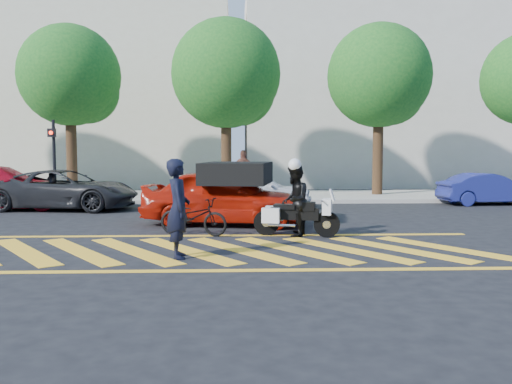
{
  "coord_description": "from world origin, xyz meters",
  "views": [
    {
      "loc": [
        0.4,
        -11.07,
        2.08
      ],
      "look_at": [
        0.89,
        1.99,
        1.05
      ],
      "focal_mm": 38.0,
      "sensor_mm": 36.0,
      "label": 1
    }
  ],
  "objects_px": {
    "officer_bike": "(178,209)",
    "parked_mid_right": "(257,190)",
    "parked_right": "(488,189)",
    "bicycle": "(193,217)",
    "parked_mid_left": "(65,190)",
    "red_convertible": "(225,197)",
    "officer_moto": "(295,201)",
    "police_motorcycle": "(295,216)"
  },
  "relations": [
    {
      "from": "officer_moto",
      "to": "parked_mid_left",
      "type": "bearing_deg",
      "value": -115.37
    },
    {
      "from": "officer_bike",
      "to": "red_convertible",
      "type": "bearing_deg",
      "value": -17.76
    },
    {
      "from": "officer_moto",
      "to": "parked_right",
      "type": "xyz_separation_m",
      "value": [
        8.1,
        7.17,
        -0.27
      ]
    },
    {
      "from": "officer_moto",
      "to": "red_convertible",
      "type": "bearing_deg",
      "value": -126.17
    },
    {
      "from": "police_motorcycle",
      "to": "red_convertible",
      "type": "distance_m",
      "value": 2.67
    },
    {
      "from": "parked_mid_right",
      "to": "parked_right",
      "type": "relative_size",
      "value": 1.06
    },
    {
      "from": "officer_bike",
      "to": "parked_mid_right",
      "type": "distance_m",
      "value": 8.74
    },
    {
      "from": "red_convertible",
      "to": "parked_right",
      "type": "relative_size",
      "value": 1.26
    },
    {
      "from": "bicycle",
      "to": "red_convertible",
      "type": "relative_size",
      "value": 0.38
    },
    {
      "from": "police_motorcycle",
      "to": "red_convertible",
      "type": "bearing_deg",
      "value": 144.18
    },
    {
      "from": "bicycle",
      "to": "police_motorcycle",
      "type": "xyz_separation_m",
      "value": [
        2.45,
        -0.24,
        0.04
      ]
    },
    {
      "from": "officer_moto",
      "to": "red_convertible",
      "type": "distance_m",
      "value": 2.66
    },
    {
      "from": "parked_mid_right",
      "to": "red_convertible",
      "type": "bearing_deg",
      "value": 165.06
    },
    {
      "from": "parked_right",
      "to": "parked_mid_right",
      "type": "bearing_deg",
      "value": 92.83
    },
    {
      "from": "bicycle",
      "to": "parked_right",
      "type": "height_order",
      "value": "parked_right"
    },
    {
      "from": "red_convertible",
      "to": "police_motorcycle",
      "type": "bearing_deg",
      "value": -130.09
    },
    {
      "from": "officer_bike",
      "to": "parked_mid_left",
      "type": "bearing_deg",
      "value": 21.77
    },
    {
      "from": "officer_bike",
      "to": "parked_right",
      "type": "height_order",
      "value": "officer_bike"
    },
    {
      "from": "parked_right",
      "to": "red_convertible",
      "type": "bearing_deg",
      "value": 113.19
    },
    {
      "from": "parked_mid_left",
      "to": "parked_mid_right",
      "type": "bearing_deg",
      "value": -82.32
    },
    {
      "from": "officer_bike",
      "to": "police_motorcycle",
      "type": "bearing_deg",
      "value": -52.86
    },
    {
      "from": "bicycle",
      "to": "officer_moto",
      "type": "relative_size",
      "value": 1.01
    },
    {
      "from": "officer_bike",
      "to": "parked_mid_right",
      "type": "height_order",
      "value": "officer_bike"
    },
    {
      "from": "officer_bike",
      "to": "officer_moto",
      "type": "xyz_separation_m",
      "value": [
        2.5,
        2.49,
        -0.09
      ]
    },
    {
      "from": "parked_mid_left",
      "to": "parked_mid_right",
      "type": "xyz_separation_m",
      "value": [
        6.63,
        0.0,
        -0.04
      ]
    },
    {
      "from": "parked_mid_left",
      "to": "parked_right",
      "type": "xyz_separation_m",
      "value": [
        15.4,
        1.12,
        -0.09
      ]
    },
    {
      "from": "parked_right",
      "to": "parked_mid_left",
      "type": "bearing_deg",
      "value": 89.72
    },
    {
      "from": "bicycle",
      "to": "parked_mid_left",
      "type": "xyz_separation_m",
      "value": [
        -4.87,
        5.8,
        0.23
      ]
    },
    {
      "from": "red_convertible",
      "to": "parked_right",
      "type": "height_order",
      "value": "red_convertible"
    },
    {
      "from": "officer_bike",
      "to": "parked_right",
      "type": "xyz_separation_m",
      "value": [
        10.6,
        9.65,
        -0.36
      ]
    },
    {
      "from": "bicycle",
      "to": "parked_right",
      "type": "distance_m",
      "value": 12.6
    },
    {
      "from": "parked_mid_right",
      "to": "parked_mid_left",
      "type": "bearing_deg",
      "value": 89.33
    },
    {
      "from": "officer_bike",
      "to": "red_convertible",
      "type": "distance_m",
      "value": 4.61
    },
    {
      "from": "red_convertible",
      "to": "officer_moto",
      "type": "bearing_deg",
      "value": -130.44
    },
    {
      "from": "officer_bike",
      "to": "parked_mid_left",
      "type": "height_order",
      "value": "officer_bike"
    },
    {
      "from": "police_motorcycle",
      "to": "parked_mid_left",
      "type": "distance_m",
      "value": 9.49
    },
    {
      "from": "officer_bike",
      "to": "officer_moto",
      "type": "relative_size",
      "value": 1.11
    },
    {
      "from": "parked_mid_right",
      "to": "parked_right",
      "type": "xyz_separation_m",
      "value": [
        8.77,
        1.12,
        -0.06
      ]
    },
    {
      "from": "parked_mid_right",
      "to": "officer_bike",
      "type": "bearing_deg",
      "value": 167.22
    },
    {
      "from": "police_motorcycle",
      "to": "parked_right",
      "type": "relative_size",
      "value": 0.57
    },
    {
      "from": "police_motorcycle",
      "to": "parked_mid_right",
      "type": "relative_size",
      "value": 0.53
    },
    {
      "from": "red_convertible",
      "to": "parked_mid_right",
      "type": "bearing_deg",
      "value": -4.28
    }
  ]
}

